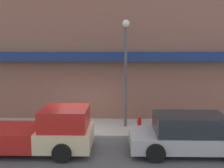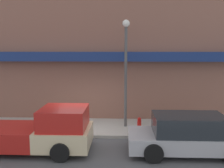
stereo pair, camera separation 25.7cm
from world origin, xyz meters
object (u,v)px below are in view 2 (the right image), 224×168
at_px(fire_hydrant, 139,124).
at_px(street_lamp, 126,61).
at_px(parked_car, 188,135).
at_px(pickup_truck, 35,132).

xyz_separation_m(fire_hydrant, street_lamp, (-0.67, 0.51, 3.01)).
bearing_deg(parked_car, pickup_truck, -178.26).
distance_m(fire_hydrant, street_lamp, 3.13).
distance_m(pickup_truck, street_lamp, 5.34).
height_order(pickup_truck, fire_hydrant, pickup_truck).
distance_m(parked_car, street_lamp, 4.62).
bearing_deg(parked_car, street_lamp, 131.48).
bearing_deg(pickup_truck, street_lamp, 37.88).
distance_m(parked_car, fire_hydrant, 2.94).
relative_size(parked_car, fire_hydrant, 7.57).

